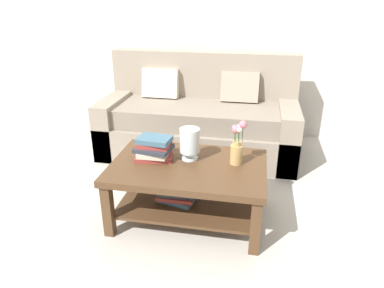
% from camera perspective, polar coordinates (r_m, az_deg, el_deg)
% --- Properties ---
extents(ground_plane, '(10.00, 10.00, 0.00)m').
position_cam_1_polar(ground_plane, '(3.16, 0.31, -7.92)').
color(ground_plane, '#B7B2A8').
extents(back_wall, '(6.40, 0.12, 2.70)m').
position_cam_1_polar(back_wall, '(4.34, 4.59, 19.47)').
color(back_wall, beige).
rests_on(back_wall, ground).
extents(couch, '(2.07, 0.90, 1.06)m').
position_cam_1_polar(couch, '(3.84, 1.20, 3.94)').
color(couch, gray).
rests_on(couch, ground).
extents(coffee_table, '(1.16, 0.77, 0.47)m').
position_cam_1_polar(coffee_table, '(2.68, -0.75, -5.85)').
color(coffee_table, '#4C331E').
rests_on(coffee_table, ground).
extents(book_stack_main, '(0.30, 0.24, 0.18)m').
position_cam_1_polar(book_stack_main, '(2.68, -6.21, -0.68)').
color(book_stack_main, '#993833').
rests_on(book_stack_main, coffee_table).
extents(glass_hurricane_vase, '(0.15, 0.15, 0.25)m').
position_cam_1_polar(glass_hurricane_vase, '(2.64, -0.38, 0.39)').
color(glass_hurricane_vase, silver).
rests_on(glass_hurricane_vase, coffee_table).
extents(flower_pitcher, '(0.11, 0.11, 0.34)m').
position_cam_1_polar(flower_pitcher, '(2.59, 7.39, -0.14)').
color(flower_pitcher, tan).
rests_on(flower_pitcher, coffee_table).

